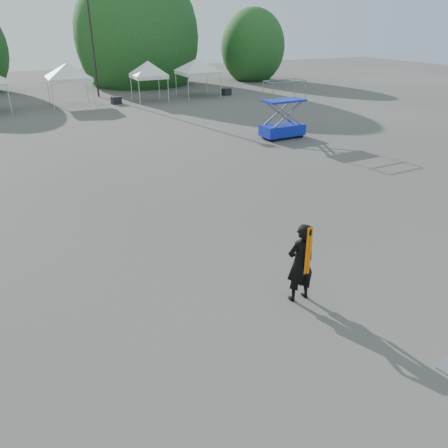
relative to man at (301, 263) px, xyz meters
name	(u,v)px	position (x,y,z in m)	size (l,w,h in m)	color
ground	(210,254)	(-1.03, 3.08, -1.03)	(120.00, 120.00, 0.00)	#474442
light_pole_east	(91,32)	(1.97, 35.08, 4.48)	(0.60, 0.25, 9.80)	black
tree_mid_e	(137,37)	(7.97, 42.08, 3.81)	(5.12, 5.12, 7.79)	#382314
tree_far_e	(253,47)	(20.97, 40.08, 2.59)	(3.84, 3.84, 5.84)	#382314
tent_e	(67,66)	(-0.91, 31.39, 2.02)	(4.74, 4.74, 3.88)	silver
tent_f	(148,64)	(5.51, 30.47, 2.02)	(3.85, 3.85, 3.88)	silver
tent_g	(198,61)	(10.39, 31.30, 2.02)	(4.75, 4.75, 3.88)	silver
man	(301,263)	(0.00, 0.00, 0.00)	(0.75, 0.50, 2.06)	black
scissor_lift	(283,110)	(8.71, 14.35, 0.63)	(2.61, 1.39, 3.30)	#0D0EB0
crate_mid	(116,100)	(2.53, 30.42, -0.74)	(0.77, 0.60, 0.60)	black
crate_east	(226,92)	(13.03, 30.75, -0.73)	(0.78, 0.61, 0.61)	black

